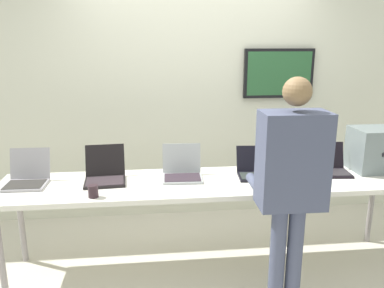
% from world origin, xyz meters
% --- Properties ---
extents(ground, '(8.00, 8.00, 0.04)m').
position_xyz_m(ground, '(0.00, 0.00, -0.02)').
color(ground, beige).
extents(back_wall, '(8.00, 0.11, 2.58)m').
position_xyz_m(back_wall, '(0.02, 1.13, 1.29)').
color(back_wall, silver).
rests_on(back_wall, ground).
extents(workbench, '(3.42, 0.70, 0.78)m').
position_xyz_m(workbench, '(0.00, 0.00, 0.73)').
color(workbench, silver).
rests_on(workbench, ground).
extents(equipment_box, '(0.36, 0.35, 0.38)m').
position_xyz_m(equipment_box, '(1.48, 0.12, 0.97)').
color(equipment_box, slate).
rests_on(equipment_box, workbench).
extents(laptop_station_0, '(0.32, 0.33, 0.26)m').
position_xyz_m(laptop_station_0, '(-1.46, 0.09, 0.84)').
color(laptop_station_0, '#B1ADB6').
rests_on(laptop_station_0, workbench).
extents(laptop_station_1, '(0.35, 0.40, 0.26)m').
position_xyz_m(laptop_station_1, '(-0.85, 0.11, 0.84)').
color(laptop_station_1, black).
rests_on(laptop_station_1, workbench).
extents(laptop_station_2, '(0.34, 0.32, 0.27)m').
position_xyz_m(laptop_station_2, '(-0.21, 0.11, 0.84)').
color(laptop_station_2, '#B1B5B8').
rests_on(laptop_station_2, workbench).
extents(laptop_station_3, '(0.38, 0.34, 0.23)m').
position_xyz_m(laptop_station_3, '(0.44, 0.08, 0.83)').
color(laptop_station_3, black).
rests_on(laptop_station_3, workbench).
extents(laptop_station_4, '(0.33, 0.34, 0.24)m').
position_xyz_m(laptop_station_4, '(1.08, 0.10, 0.84)').
color(laptop_station_4, black).
rests_on(laptop_station_4, workbench).
extents(person, '(0.44, 0.59, 1.68)m').
position_xyz_m(person, '(0.45, -0.62, 1.02)').
color(person, '#484E68').
rests_on(person, ground).
extents(coffee_mug, '(0.07, 0.07, 0.09)m').
position_xyz_m(coffee_mug, '(-0.90, -0.25, 0.83)').
color(coffee_mug, '#302026').
rests_on(coffee_mug, workbench).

